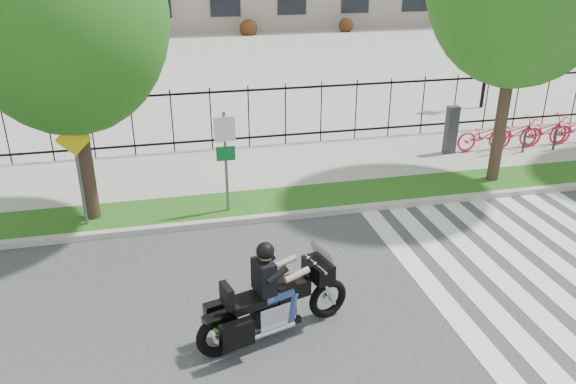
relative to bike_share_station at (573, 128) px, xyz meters
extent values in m
plane|color=#373739|center=(-10.47, -7.20, -0.65)|extent=(120.00, 120.00, 0.00)
cube|color=#A7A49D|center=(-10.47, -3.10, -0.57)|extent=(60.00, 0.20, 0.15)
cube|color=#235715|center=(-10.47, -2.25, -0.57)|extent=(60.00, 1.50, 0.15)
cube|color=#9B9791|center=(-10.47, 0.25, -0.57)|extent=(60.00, 3.50, 0.15)
cube|color=#9B9791|center=(-10.47, 17.80, -0.60)|extent=(80.00, 34.00, 0.10)
cylinder|color=black|center=(-0.47, 4.80, 1.35)|extent=(0.14, 0.14, 4.00)
cylinder|color=black|center=(-0.47, 4.80, 3.25)|extent=(0.06, 0.70, 0.70)
sphere|color=white|center=(-0.82, 4.80, 3.35)|extent=(0.36, 0.36, 0.36)
sphere|color=white|center=(-0.12, 4.80, 3.35)|extent=(0.36, 0.36, 0.36)
cylinder|color=#33251C|center=(-14.97, -2.25, 1.18)|extent=(0.32, 0.32, 3.35)
ellipsoid|color=#1A6216|center=(-14.97, -2.25, 4.17)|extent=(4.38, 4.38, 5.03)
cylinder|color=#33251C|center=(-4.27, -2.25, 1.46)|extent=(0.32, 0.32, 3.90)
cube|color=#2D2D33|center=(-4.43, 0.00, 0.25)|extent=(0.35, 0.25, 1.50)
imported|color=red|center=(-3.23, 0.00, 0.00)|extent=(1.87, 0.65, 0.98)
cylinder|color=#2D2D33|center=(-3.23, -0.50, -0.15)|extent=(0.08, 0.08, 0.70)
imported|color=red|center=(-2.13, 0.00, 0.00)|extent=(1.87, 0.65, 0.98)
cylinder|color=#2D2D33|center=(-2.13, -0.50, -0.15)|extent=(0.08, 0.08, 0.70)
imported|color=red|center=(-1.03, 0.00, 0.00)|extent=(1.87, 0.65, 0.98)
cylinder|color=#2D2D33|center=(-1.03, -0.50, -0.15)|extent=(0.08, 0.08, 0.70)
imported|color=red|center=(0.07, 0.00, 0.00)|extent=(1.87, 0.65, 0.98)
cylinder|color=#59595B|center=(-11.76, -2.60, 0.75)|extent=(0.07, 0.07, 2.50)
cube|color=white|center=(-11.76, -2.64, 1.60)|extent=(0.50, 0.03, 0.60)
cube|color=#0C6626|center=(-11.76, -2.64, 1.00)|extent=(0.45, 0.03, 0.35)
cylinder|color=#59595B|center=(-15.10, -2.60, 0.70)|extent=(0.07, 0.07, 2.40)
cube|color=yellow|center=(-15.10, -2.64, 1.60)|extent=(0.78, 0.03, 0.78)
torus|color=black|center=(-10.54, -7.11, -0.27)|extent=(0.77, 0.35, 0.76)
torus|color=black|center=(-12.56, -7.71, -0.27)|extent=(0.82, 0.39, 0.81)
cube|color=black|center=(-10.75, -7.18, 0.40)|extent=(0.49, 0.68, 0.33)
cube|color=#26262B|center=(-10.68, -7.15, 0.66)|extent=(0.32, 0.58, 0.34)
cube|color=silver|center=(-11.60, -7.43, -0.15)|extent=(0.74, 0.55, 0.44)
cube|color=black|center=(-11.28, -7.33, 0.22)|extent=(0.69, 0.53, 0.29)
cube|color=black|center=(-11.97, -7.54, 0.19)|extent=(0.85, 0.60, 0.15)
cube|color=black|center=(-12.40, -7.66, 0.44)|extent=(0.21, 0.39, 0.38)
cube|color=black|center=(-12.30, -7.98, -0.09)|extent=(0.58, 0.33, 0.44)
cube|color=black|center=(-12.49, -7.34, -0.09)|extent=(0.58, 0.33, 0.44)
cube|color=black|center=(-11.76, -7.47, 0.59)|extent=(0.38, 0.50, 0.57)
sphere|color=tan|center=(-11.73, -7.46, 1.01)|extent=(0.25, 0.25, 0.25)
sphere|color=black|center=(-11.73, -7.46, 1.06)|extent=(0.30, 0.30, 0.30)
camera|label=1|loc=(-13.12, -15.15, 5.55)|focal=35.00mm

